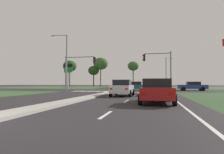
{
  "coord_description": "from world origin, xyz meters",
  "views": [
    {
      "loc": [
        5.33,
        -4.32,
        1.22
      ],
      "look_at": [
        -1.48,
        28.08,
        2.27
      ],
      "focal_mm": 31.85,
      "sensor_mm": 36.0,
      "label": 1
    }
  ],
  "objects_px": {
    "street_lamp_second": "(65,59)",
    "car_black_fourth": "(130,85)",
    "traffic_signal_near_right": "(160,65)",
    "fuel_price_totem": "(68,71)",
    "car_white_near": "(123,88)",
    "treeline_near": "(70,66)",
    "treeline_second": "(94,71)",
    "treeline_third": "(101,64)",
    "car_blue_seventh": "(192,86)",
    "traffic_signal_near_left": "(77,67)",
    "street_lamp_third": "(167,71)",
    "pedestrian_at_median": "(131,84)",
    "treeline_fourth": "(133,66)",
    "car_beige_third": "(155,87)",
    "car_red_sixth": "(157,91)",
    "car_navy_fifth": "(126,85)",
    "car_grey_second": "(119,85)",
    "car_teal_eighth": "(135,86)"
  },
  "relations": [
    {
      "from": "car_black_fourth",
      "to": "street_lamp_third",
      "type": "bearing_deg",
      "value": 143.11
    },
    {
      "from": "car_teal_eighth",
      "to": "treeline_second",
      "type": "height_order",
      "value": "treeline_second"
    },
    {
      "from": "car_white_near",
      "to": "car_blue_seventh",
      "type": "relative_size",
      "value": 0.96
    },
    {
      "from": "car_red_sixth",
      "to": "fuel_price_totem",
      "type": "xyz_separation_m",
      "value": [
        -18.01,
        26.68,
        3.11
      ]
    },
    {
      "from": "street_lamp_second",
      "to": "car_beige_third",
      "type": "bearing_deg",
      "value": -32.15
    },
    {
      "from": "car_navy_fifth",
      "to": "treeline_second",
      "type": "height_order",
      "value": "treeline_second"
    },
    {
      "from": "car_blue_seventh",
      "to": "traffic_signal_near_left",
      "type": "height_order",
      "value": "traffic_signal_near_left"
    },
    {
      "from": "traffic_signal_near_left",
      "to": "traffic_signal_near_right",
      "type": "bearing_deg",
      "value": -0.0
    },
    {
      "from": "fuel_price_totem",
      "to": "pedestrian_at_median",
      "type": "bearing_deg",
      "value": 29.84
    },
    {
      "from": "treeline_third",
      "to": "treeline_fourth",
      "type": "bearing_deg",
      "value": -13.23
    },
    {
      "from": "car_teal_eighth",
      "to": "pedestrian_at_median",
      "type": "distance_m",
      "value": 13.36
    },
    {
      "from": "car_teal_eighth",
      "to": "street_lamp_third",
      "type": "bearing_deg",
      "value": -16.55
    },
    {
      "from": "car_navy_fifth",
      "to": "treeline_fourth",
      "type": "xyz_separation_m",
      "value": [
        1.09,
        9.22,
        6.12
      ]
    },
    {
      "from": "car_teal_eighth",
      "to": "traffic_signal_near_right",
      "type": "relative_size",
      "value": 0.8
    },
    {
      "from": "car_grey_second",
      "to": "street_lamp_third",
      "type": "bearing_deg",
      "value": -135.46
    },
    {
      "from": "car_navy_fifth",
      "to": "pedestrian_at_median",
      "type": "relative_size",
      "value": 2.49
    },
    {
      "from": "pedestrian_at_median",
      "to": "treeline_fourth",
      "type": "xyz_separation_m",
      "value": [
        -1.43,
        19.12,
        5.75
      ]
    },
    {
      "from": "car_white_near",
      "to": "car_grey_second",
      "type": "xyz_separation_m",
      "value": [
        -4.8,
        25.57,
        -0.02
      ]
    },
    {
      "from": "car_beige_third",
      "to": "street_lamp_third",
      "type": "height_order",
      "value": "street_lamp_third"
    },
    {
      "from": "fuel_price_totem",
      "to": "treeline_near",
      "type": "distance_m",
      "value": 32.63
    },
    {
      "from": "traffic_signal_near_right",
      "to": "fuel_price_totem",
      "type": "height_order",
      "value": "traffic_signal_near_right"
    },
    {
      "from": "car_navy_fifth",
      "to": "car_blue_seventh",
      "type": "xyz_separation_m",
      "value": [
        14.04,
        -21.49,
        -0.02
      ]
    },
    {
      "from": "traffic_signal_near_left",
      "to": "traffic_signal_near_right",
      "type": "relative_size",
      "value": 0.97
    },
    {
      "from": "car_teal_eighth",
      "to": "traffic_signal_near_right",
      "type": "bearing_deg",
      "value": -145.03
    },
    {
      "from": "traffic_signal_near_left",
      "to": "street_lamp_third",
      "type": "bearing_deg",
      "value": 62.36
    },
    {
      "from": "traffic_signal_near_right",
      "to": "treeline_near",
      "type": "distance_m",
      "value": 52.26
    },
    {
      "from": "car_black_fourth",
      "to": "pedestrian_at_median",
      "type": "relative_size",
      "value": 2.63
    },
    {
      "from": "car_black_fourth",
      "to": "pedestrian_at_median",
      "type": "xyz_separation_m",
      "value": [
        2.29,
        -17.32,
        0.38
      ]
    },
    {
      "from": "traffic_signal_near_left",
      "to": "fuel_price_totem",
      "type": "height_order",
      "value": "traffic_signal_near_left"
    },
    {
      "from": "car_white_near",
      "to": "street_lamp_third",
      "type": "relative_size",
      "value": 0.53
    },
    {
      "from": "pedestrian_at_median",
      "to": "traffic_signal_near_left",
      "type": "bearing_deg",
      "value": -74.42
    },
    {
      "from": "car_beige_third",
      "to": "car_blue_seventh",
      "type": "xyz_separation_m",
      "value": [
        6.16,
        13.87,
        -0.03
      ]
    },
    {
      "from": "fuel_price_totem",
      "to": "car_white_near",
      "type": "bearing_deg",
      "value": -53.87
    },
    {
      "from": "car_black_fourth",
      "to": "treeline_second",
      "type": "height_order",
      "value": "treeline_second"
    },
    {
      "from": "street_lamp_second",
      "to": "car_black_fourth",
      "type": "bearing_deg",
      "value": 78.77
    },
    {
      "from": "car_red_sixth",
      "to": "car_white_near",
      "type": "bearing_deg",
      "value": 116.43
    },
    {
      "from": "traffic_signal_near_right",
      "to": "car_beige_third",
      "type": "bearing_deg",
      "value": -96.64
    },
    {
      "from": "car_teal_eighth",
      "to": "treeline_near",
      "type": "relative_size",
      "value": 0.45
    },
    {
      "from": "treeline_second",
      "to": "treeline_third",
      "type": "height_order",
      "value": "treeline_third"
    },
    {
      "from": "traffic_signal_near_right",
      "to": "street_lamp_second",
      "type": "height_order",
      "value": "street_lamp_second"
    },
    {
      "from": "car_grey_second",
      "to": "car_navy_fifth",
      "type": "xyz_separation_m",
      "value": [
        0.04,
        11.93,
        0.02
      ]
    },
    {
      "from": "car_navy_fifth",
      "to": "traffic_signal_near_right",
      "type": "height_order",
      "value": "traffic_signal_near_right"
    },
    {
      "from": "car_white_near",
      "to": "treeline_near",
      "type": "height_order",
      "value": "treeline_near"
    },
    {
      "from": "traffic_signal_near_left",
      "to": "treeline_third",
      "type": "xyz_separation_m",
      "value": [
        -7.4,
        40.84,
        4.54
      ]
    },
    {
      "from": "traffic_signal_near_right",
      "to": "treeline_second",
      "type": "height_order",
      "value": "treeline_second"
    },
    {
      "from": "traffic_signal_near_right",
      "to": "treeline_near",
      "type": "bearing_deg",
      "value": 127.31
    },
    {
      "from": "traffic_signal_near_right",
      "to": "treeline_second",
      "type": "bearing_deg",
      "value": 118.56
    },
    {
      "from": "treeline_fourth",
      "to": "traffic_signal_near_left",
      "type": "bearing_deg",
      "value": -96.76
    },
    {
      "from": "treeline_second",
      "to": "car_black_fourth",
      "type": "bearing_deg",
      "value": -16.6
    },
    {
      "from": "car_grey_second",
      "to": "car_navy_fifth",
      "type": "bearing_deg",
      "value": -90.17
    }
  ]
}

